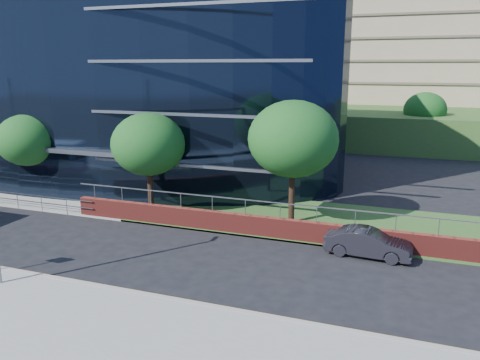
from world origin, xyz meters
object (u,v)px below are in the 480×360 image
at_px(tree_far_b, 28,140).
at_px(tree_far_d, 293,139).
at_px(tree_dist_e, 425,110).
at_px(tree_far_c, 148,144).
at_px(parked_car, 368,243).

distance_m(tree_far_b, tree_far_d, 19.03).
bearing_deg(tree_far_d, tree_far_b, -178.49).
distance_m(tree_far_d, tree_dist_e, 31.06).
distance_m(tree_far_b, tree_dist_e, 40.74).
bearing_deg(tree_far_b, tree_far_d, 1.51).
relative_size(tree_far_b, tree_dist_e, 0.93).
distance_m(tree_far_c, parked_car, 14.51).
xyz_separation_m(tree_far_b, tree_dist_e, (27.00, 30.50, 0.33)).
relative_size(tree_far_b, parked_car, 1.42).
distance_m(tree_far_d, parked_car, 7.43).
height_order(tree_far_d, parked_car, tree_far_d).
height_order(tree_far_b, tree_far_d, tree_far_d).
relative_size(tree_far_c, tree_far_d, 0.87).
xyz_separation_m(tree_far_b, tree_far_c, (10.00, -0.50, 0.33)).
bearing_deg(tree_far_d, tree_dist_e, 75.07).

